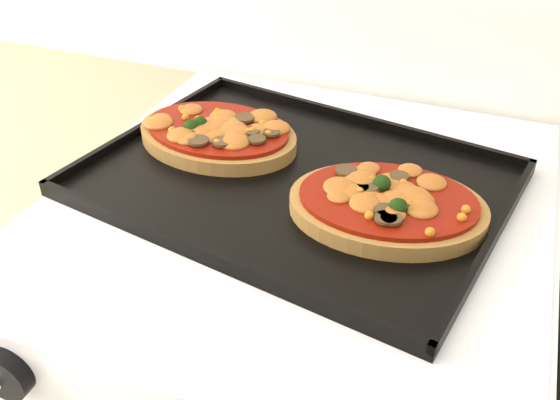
% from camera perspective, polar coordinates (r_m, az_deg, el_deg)
% --- Properties ---
extents(knob_left, '(0.06, 0.02, 0.06)m').
position_cam_1_polar(knob_left, '(0.68, -23.82, -14.35)').
color(knob_left, black).
rests_on(knob_left, control_panel).
extents(baking_tray, '(0.56, 0.45, 0.02)m').
position_cam_1_polar(baking_tray, '(0.77, 1.34, 2.08)').
color(baking_tray, black).
rests_on(baking_tray, stove).
extents(pizza_left, '(0.24, 0.18, 0.03)m').
position_cam_1_polar(pizza_left, '(0.85, -5.74, 6.16)').
color(pizza_left, olive).
rests_on(pizza_left, baking_tray).
extents(pizza_right, '(0.24, 0.19, 0.03)m').
position_cam_1_polar(pizza_right, '(0.71, 9.81, -0.31)').
color(pizza_right, olive).
rests_on(pizza_right, baking_tray).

